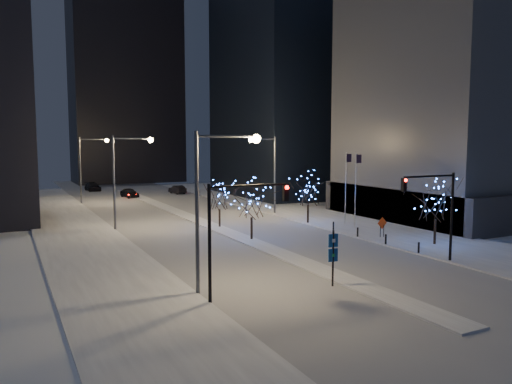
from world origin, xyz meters
TOP-DOWN VIEW (x-y plane):
  - ground at (0.00, 0.00)m, footprint 160.00×160.00m
  - road at (0.00, 35.00)m, footprint 20.00×130.00m
  - median at (0.00, 30.00)m, footprint 2.00×80.00m
  - east_sidewalk at (15.00, 20.00)m, footprint 10.00×90.00m
  - west_sidewalk at (-14.00, 20.00)m, footprint 8.00×90.00m
  - midrise_block at (34.00, 18.00)m, footprint 30.00×22.00m
  - plinth at (34.00, 18.00)m, footprint 30.00×24.00m
  - horizon_block at (6.00, 92.00)m, footprint 24.00×14.00m
  - street_lamp_w_near at (-8.94, 2.00)m, footprint 4.40×0.56m
  - street_lamp_w_mid at (-8.94, 27.00)m, footprint 4.40×0.56m
  - street_lamp_w_far at (-8.94, 52.00)m, footprint 4.40×0.56m
  - street_lamp_east at (10.08, 30.00)m, footprint 3.90×0.56m
  - traffic_signal_west at (-8.44, -0.00)m, footprint 5.26×0.43m
  - traffic_signal_east at (8.94, 1.00)m, footprint 5.26×0.43m
  - flagpoles at (13.37, 17.25)m, footprint 1.35×2.60m
  - bollards at (10.20, 10.00)m, footprint 0.16×12.16m
  - car_near at (-1.50, 57.72)m, footprint 2.62×4.92m
  - car_mid at (7.63, 60.06)m, footprint 2.14×4.69m
  - car_far at (-5.20, 72.16)m, footprint 2.61×5.61m
  - holiday_tree_median_near at (0.50, 15.70)m, footprint 4.77×4.77m
  - holiday_tree_median_far at (0.50, 23.51)m, footprint 4.62×4.62m
  - holiday_tree_plaza_near at (14.21, 6.07)m, footprint 5.42×5.42m
  - holiday_tree_plaza_far at (10.50, 21.34)m, footprint 4.70×4.70m
  - wayfinding_sign at (-1.57, -0.25)m, footprint 0.66×0.15m
  - construction_sign at (12.22, 10.81)m, footprint 1.19×0.16m

SIDE VIEW (x-z plane):
  - ground at x=0.00m, z-range 0.00..0.00m
  - road at x=0.00m, z-range 0.00..0.02m
  - median at x=0.00m, z-range 0.00..0.15m
  - east_sidewalk at x=15.00m, z-range 0.00..0.15m
  - west_sidewalk at x=-14.00m, z-range 0.00..0.15m
  - bollards at x=10.20m, z-range 0.15..1.05m
  - car_mid at x=7.63m, z-range 0.00..1.49m
  - car_far at x=-5.20m, z-range 0.00..1.59m
  - car_near at x=-1.50m, z-range 0.00..1.59m
  - construction_sign at x=12.22m, z-range 0.35..2.32m
  - plinth at x=34.00m, z-range 0.00..4.00m
  - wayfinding_sign at x=-1.57m, z-range 0.42..4.14m
  - holiday_tree_median_far at x=0.50m, z-range 0.96..5.84m
  - holiday_tree_median_near at x=0.50m, z-range 1.02..6.70m
  - holiday_tree_plaza_far at x=10.50m, z-range 0.99..6.75m
  - holiday_tree_plaza_near at x=14.21m, z-range 1.08..6.94m
  - traffic_signal_west at x=-8.44m, z-range 1.26..8.26m
  - traffic_signal_east at x=8.94m, z-range 1.26..8.26m
  - flagpoles at x=13.37m, z-range 0.80..8.80m
  - street_lamp_east at x=10.08m, z-range 1.45..11.45m
  - street_lamp_w_near at x=-8.94m, z-range 1.50..11.50m
  - street_lamp_w_mid at x=-8.94m, z-range 1.50..11.50m
  - street_lamp_w_far at x=-8.94m, z-range 1.50..11.50m
  - midrise_block at x=34.00m, z-range 0.00..30.00m
  - horizon_block at x=6.00m, z-range 0.00..42.00m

